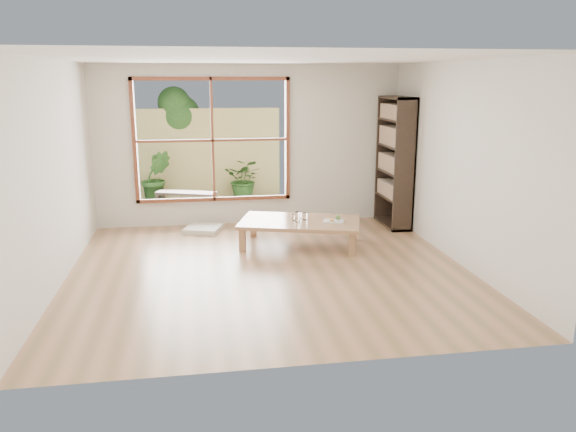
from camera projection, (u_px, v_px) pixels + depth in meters
The scene contains 15 objects.
ground at pixel (269, 269), 7.18m from camera, with size 5.00×5.00×0.00m, color tan.
low_table at pixel (300, 223), 8.13m from camera, with size 1.91×1.42×0.37m.
floor_cushion at pixel (204, 229), 8.96m from camera, with size 0.53×0.53×0.08m, color beige.
bookshelf at pixel (395, 162), 9.11m from camera, with size 0.34×0.94×2.10m, color #30231A.
glass_tall at pixel (297, 217), 8.02m from camera, with size 0.08×0.08×0.15m, color silver.
glass_mid at pixel (305, 216), 8.15m from camera, with size 0.07×0.07×0.10m, color silver.
glass_short at pixel (300, 215), 8.25m from camera, with size 0.07×0.07×0.09m, color silver.
glass_small at pixel (294, 217), 8.12m from camera, with size 0.07×0.07×0.08m, color silver.
food_tray at pixel (334, 220), 8.05m from camera, with size 0.35×0.30×0.09m.
deck at pixel (213, 209), 10.49m from camera, with size 2.80×2.00×0.05m, color #3D352C.
garden_bench at pixel (186, 195), 10.19m from camera, with size 1.13×0.68×0.34m.
bamboo_fence at pixel (210, 154), 11.24m from camera, with size 2.80×0.06×1.80m, color #D1C06B.
shrub_right at pixel (245, 179), 11.12m from camera, with size 0.73×0.63×0.81m, color #2E561F.
shrub_left at pixel (156, 177), 10.67m from camera, with size 0.57×0.46×1.03m, color #2E561F.
garden_tree at pixel (174, 117), 11.24m from camera, with size 1.04×0.85×2.22m.
Camera 1 is at (-0.86, -6.75, 2.38)m, focal length 35.00 mm.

